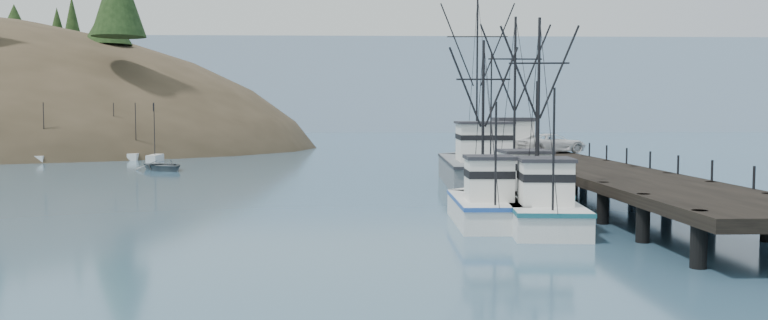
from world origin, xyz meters
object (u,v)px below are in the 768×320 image
trawler_far (518,194)px  work_vessel (479,167)px  trawler_mid (485,206)px  motorboat (164,170)px  pier_shed (513,134)px  trawler_near (540,210)px  pickup_truck (552,143)px  pier (591,171)px

trawler_far → work_vessel: (0.12, 13.89, 0.41)m
trawler_mid → motorboat: 39.85m
pier_shed → motorboat: bearing=167.0°
trawler_near → trawler_mid: 2.74m
trawler_mid → trawler_far: (2.71, 5.12, 0.00)m
work_vessel → pickup_truck: bearing=34.2°
pier → trawler_far: 7.00m
trawler_far → pickup_truck: size_ratio=1.97×
pier → motorboat: size_ratio=8.21×
pier → trawler_mid: 12.50m
motorboat → pier: bearing=-74.9°
pier → trawler_mid: (-8.15, -9.44, -0.87)m
trawler_far → pier: bearing=38.5°
trawler_near → pickup_truck: size_ratio=1.82×
trawler_mid → trawler_far: size_ratio=0.84×
trawler_far → work_vessel: work_vessel is taller
trawler_mid → pier: bearing=49.2°
trawler_near → trawler_far: (0.39, 6.58, 0.00)m
trawler_far → pier_shed: (3.94, 20.08, 2.60)m
trawler_far → trawler_near: bearing=-93.4°
pier → work_vessel: 10.95m
trawler_near → pier_shed: size_ratio=3.14×
pier → pickup_truck: bearing=85.0°
motorboat → trawler_far: bearing=-85.1°
motorboat → work_vessel: bearing=-65.7°
trawler_near → trawler_far: 6.59m
trawler_mid → trawler_far: bearing=62.1°
work_vessel → trawler_mid: bearing=-98.5°
pickup_truck → trawler_near: bearing=147.3°
trawler_mid → motorboat: bearing=126.2°
work_vessel → motorboat: bearing=153.5°
trawler_far → pier_shed: bearing=78.9°
pickup_truck → motorboat: pickup_truck is taller
pier_shed → pickup_truck: 3.30m
trawler_mid → pickup_truck: 25.32m
work_vessel → pickup_truck: 8.04m
pier_shed → pickup_truck: bearing=-32.9°
pickup_truck → motorboat: size_ratio=1.03×
work_vessel → pier_shed: bearing=58.4°
pier_shed → motorboat: pier_shed is taller
trawler_mid → pier_shed: (6.65, 25.20, 2.60)m
pier → pier_shed: pier_shed is taller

